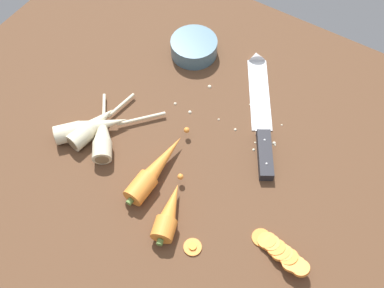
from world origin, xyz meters
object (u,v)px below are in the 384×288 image
Objects in this scene: chefs_knife at (261,108)px; parsnip_mid_left at (103,136)px; whole_carrot at (155,170)px; carrot_slice_stack at (281,252)px; prep_bowl at (194,47)px; carrot_slice_stray_near at (193,247)px; whole_carrot_second at (169,213)px; parsnip_mid_right at (93,126)px; parsnip_front at (92,128)px.

parsnip_mid_left is at bearing -133.72° from chefs_knife.
parsnip_mid_left is at bearing 176.89° from whole_carrot.
prep_bowl is at bearing 139.56° from carrot_slice_stack.
prep_bowl reaches higher than carrot_slice_stray_near.
chefs_knife is 2.17× the size of whole_carrot_second.
whole_carrot_second is 42.65cm from prep_bowl.
parsnip_mid_left is (-23.93, -25.03, 1.33)cm from chefs_knife.
whole_carrot is 34.00cm from prep_bowl.
chefs_knife is 36.39cm from parsnip_mid_right.
parsnip_mid_left is 0.84× the size of parsnip_mid_right.
parsnip_mid_left is (-21.20, 7.00, -0.12)cm from whole_carrot_second.
chefs_knife is 1.73× the size of parsnip_mid_right.
chefs_knife is 2.06× the size of parsnip_mid_left.
prep_bowl is at bearing 115.77° from whole_carrot_second.
carrot_slice_stray_near is at bearing -31.83° from whole_carrot.
whole_carrot_second is 1.20× the size of carrot_slice_stack.
whole_carrot is 17.09cm from parsnip_mid_right.
prep_bowl is (-18.54, 38.41, 0.05)cm from whole_carrot_second.
chefs_knife is 1.49× the size of whole_carrot.
whole_carrot_second is 0.95× the size of parsnip_mid_left.
prep_bowl is at bearing 109.01° from whole_carrot.
whole_carrot_second is at bearing -94.88° from chefs_knife.
parsnip_mid_left is 42.36cm from carrot_slice_stack.
parsnip_front is 1.25× the size of parsnip_mid_left.
parsnip_front is at bearing -96.20° from parsnip_mid_right.
carrot_slice_stack is at bearing 27.04° from carrot_slice_stray_near.
whole_carrot_second is at bearing -39.96° from whole_carrot.
carrot_slice_stray_near is (4.13, -34.67, -0.29)cm from chefs_knife.
parsnip_mid_left is at bearing 176.77° from carrot_slice_stack.
parsnip_front is 1.58× the size of carrot_slice_stack.
parsnip_mid_right is (-3.28, 0.90, -0.00)cm from parsnip_mid_left.
parsnip_mid_right is (0.04, 0.35, 0.00)cm from parsnip_front.
parsnip_front is at bearing -100.95° from prep_bowl.
chefs_knife is 22.26cm from prep_bowl.
whole_carrot is 9.74cm from whole_carrot_second.
whole_carrot is at bearing 140.04° from whole_carrot_second.
parsnip_mid_right and prep_bowl have the same top height.
carrot_slice_stray_near is (14.34, -8.90, -1.74)cm from whole_carrot.
parsnip_front is (-24.51, 7.55, -0.12)cm from whole_carrot_second.
carrot_slice_stack is at bearing -4.12° from parsnip_mid_right.
carrot_slice_stack is (18.36, -27.41, 0.77)cm from chefs_knife.
whole_carrot_second is (7.47, -6.26, -0.00)cm from whole_carrot.
parsnip_mid_left reaches higher than chefs_knife.
carrot_slice_stray_near is (-14.23, -7.26, -1.07)cm from carrot_slice_stack.
whole_carrot_second reaches higher than parsnip_mid_right.
chefs_knife is at bearing 68.40° from whole_carrot.
carrot_slice_stray_near is 0.31× the size of prep_bowl.
chefs_knife is 32.18cm from whole_carrot_second.
parsnip_front is at bearing 162.01° from carrot_slice_stray_near.
carrot_slice_stack is (45.57, -3.28, -0.55)cm from parsnip_mid_right.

